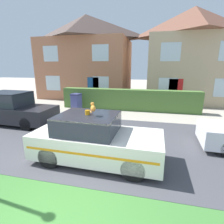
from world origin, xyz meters
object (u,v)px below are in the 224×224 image
at_px(police_car, 95,139).
at_px(house_left, 87,56).
at_px(cat, 93,108).
at_px(house_right, 191,55).
at_px(wheelie_bin, 76,102).
at_px(neighbour_car_far, 12,109).

xyz_separation_m(police_car, house_left, (-4.85, 12.23, 3.23)).
distance_m(police_car, cat, 1.07).
bearing_deg(police_car, house_left, 112.92).
distance_m(house_left, house_right, 9.59).
bearing_deg(wheelie_bin, cat, -52.11).
bearing_deg(house_left, neighbour_car_far, -94.18).
bearing_deg(house_left, cat, -68.54).
xyz_separation_m(neighbour_car_far, house_left, (0.70, 9.54, 3.18)).
bearing_deg(police_car, neighbour_car_far, 155.39).
relative_size(police_car, cat, 12.45).
xyz_separation_m(police_car, wheelie_bin, (-3.41, 6.11, -0.13)).
relative_size(neighbour_car_far, house_left, 0.54).
height_order(cat, wheelie_bin, cat).
bearing_deg(house_right, wheelie_bin, -143.86).
relative_size(cat, wheelie_bin, 0.28).
relative_size(police_car, house_right, 0.53).
height_order(cat, neighbour_car_far, cat).
height_order(neighbour_car_far, house_right, house_right).
distance_m(cat, house_left, 13.42).
height_order(cat, house_right, house_right).
xyz_separation_m(house_right, wheelie_bin, (-8.15, -5.95, -3.36)).
xyz_separation_m(cat, house_left, (-4.85, 12.32, 2.17)).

